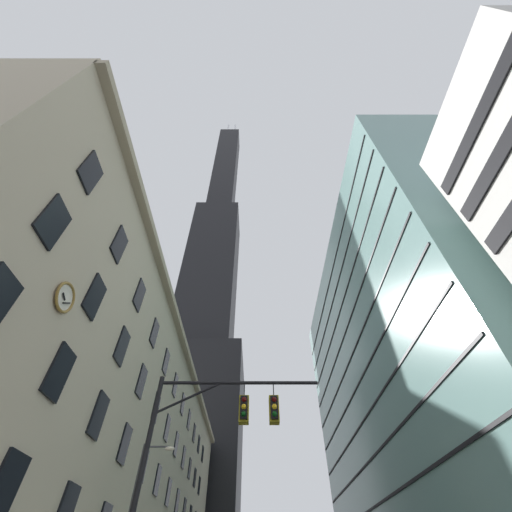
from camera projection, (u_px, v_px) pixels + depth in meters
station_building at (82, 454)px, 31.88m from camera, size 18.49×64.20×22.04m
dark_skyscraper at (208, 306)px, 103.49m from camera, size 24.74×24.74×215.42m
glass_office_midrise at (422, 371)px, 44.53m from camera, size 19.71×53.71×45.49m
traffic_signal_mast at (217, 436)px, 12.20m from camera, size 6.90×0.63×7.87m
street_lamppost at (137, 509)px, 16.49m from camera, size 1.85×0.32×7.39m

